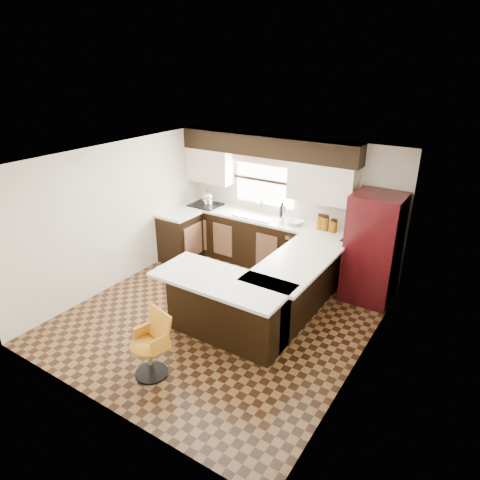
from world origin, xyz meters
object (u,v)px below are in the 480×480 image
Objects in this scene: peninsula_long at (293,289)px; bar_chair at (149,346)px; refrigerator at (373,248)px; peninsula_return at (227,308)px.

peninsula_long is 2.31m from bar_chair.
peninsula_long is at bearing 81.85° from bar_chair.
refrigerator is (0.80, 1.14, 0.43)m from peninsula_long.
bar_chair is at bearing -106.25° from peninsula_return.
bar_chair is at bearing -116.92° from refrigerator.
peninsula_return is at bearing -118.30° from peninsula_long.
bar_chair is at bearing -111.99° from peninsula_long.
peninsula_return reaches higher than bar_chair.
peninsula_long is 1.11× the size of refrigerator.
peninsula_return is 0.94× the size of refrigerator.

